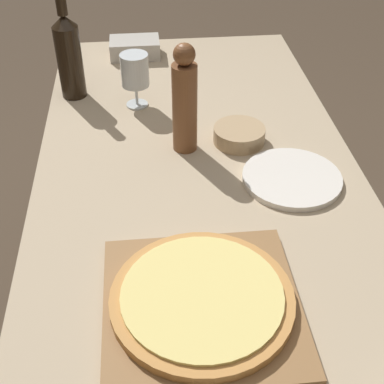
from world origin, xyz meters
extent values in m
cube|color=tan|center=(0.00, 0.00, 0.76)|extent=(0.76, 1.72, 0.03)
cylinder|color=brown|center=(-0.32, 0.80, 0.37)|extent=(0.06, 0.06, 0.74)
cylinder|color=brown|center=(0.32, 0.80, 0.37)|extent=(0.06, 0.06, 0.74)
cube|color=olive|center=(-0.04, -0.33, 0.78)|extent=(0.34, 0.34, 0.02)
cylinder|color=#C68947|center=(-0.04, -0.33, 0.80)|extent=(0.32, 0.32, 0.02)
cylinder|color=#EAD67A|center=(-0.04, -0.33, 0.81)|extent=(0.28, 0.28, 0.01)
cylinder|color=black|center=(-0.31, 0.48, 0.88)|extent=(0.07, 0.07, 0.20)
cone|color=black|center=(-0.31, 0.48, 0.99)|extent=(0.07, 0.07, 0.03)
cylinder|color=black|center=(-0.31, 0.48, 1.04)|extent=(0.03, 0.03, 0.07)
cylinder|color=brown|center=(-0.02, 0.18, 0.89)|extent=(0.06, 0.06, 0.22)
sphere|color=brown|center=(-0.02, 0.18, 1.02)|extent=(0.05, 0.05, 0.05)
cylinder|color=silver|center=(-0.14, 0.40, 0.78)|extent=(0.06, 0.06, 0.00)
cylinder|color=silver|center=(-0.14, 0.40, 0.81)|extent=(0.01, 0.01, 0.06)
cylinder|color=silver|center=(-0.14, 0.40, 0.88)|extent=(0.08, 0.08, 0.09)
cylinder|color=tan|center=(0.11, 0.19, 0.79)|extent=(0.13, 0.13, 0.04)
cylinder|color=silver|center=(0.21, 0.02, 0.78)|extent=(0.23, 0.23, 0.01)
cube|color=#BCB7AD|center=(-0.14, 0.73, 0.80)|extent=(0.16, 0.11, 0.06)
camera|label=1|loc=(-0.12, -0.93, 1.52)|focal=50.00mm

